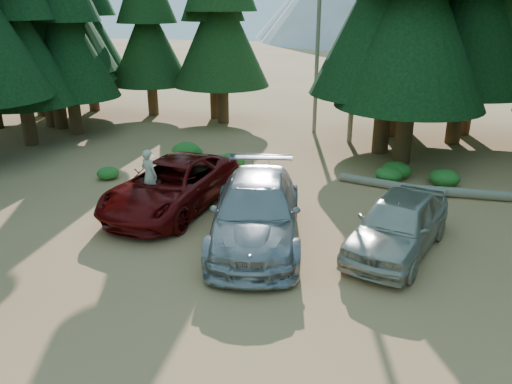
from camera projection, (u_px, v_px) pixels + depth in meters
ground at (252, 295)px, 11.74m from camera, size 160.00×160.00×0.00m
forest_belt_north at (334, 139)px, 25.25m from camera, size 36.00×7.00×22.00m
snag_front at (358, 13)px, 22.46m from camera, size 0.24×0.24×12.00m
snag_back at (318, 34)px, 24.67m from camera, size 0.20×0.20×10.00m
red_pickup at (172, 185)px, 16.43m from camera, size 3.30×6.12×1.63m
silver_minivan_center at (256, 212)px, 14.19m from camera, size 3.72×6.47×1.76m
silver_minivan_right at (398, 224)px, 13.58m from camera, size 3.19×5.09×1.61m
frisbee_player at (149, 175)px, 15.70m from camera, size 0.72×0.60×1.69m
log_left at (243, 180)px, 18.94m from camera, size 4.34×1.24×0.31m
log_mid at (390, 185)px, 18.37m from camera, size 3.87×1.21×0.32m
log_right at (492, 195)px, 17.35m from camera, size 5.51×0.60×0.35m
shrub_far_left at (186, 150)px, 22.03m from camera, size 1.25×1.25×0.69m
shrub_left at (192, 152)px, 22.08m from camera, size 0.92×0.92×0.51m
shrub_center_left at (230, 162)px, 20.48m from camera, size 1.21×1.21×0.67m
shrub_center_right at (396, 170)px, 19.52m from camera, size 1.15×1.15×0.63m
shrub_right at (389, 174)px, 19.10m from camera, size 1.05×1.05×0.58m
shrub_far_right at (444, 178)px, 18.66m from camera, size 1.13×1.13×0.62m
shrub_edge_west at (108, 173)px, 19.42m from camera, size 0.85×0.85×0.47m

